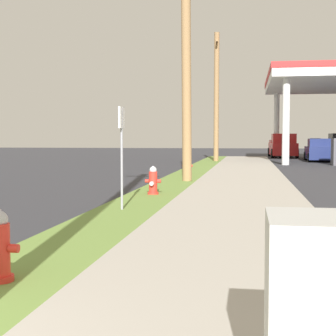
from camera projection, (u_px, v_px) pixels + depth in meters
name	position (u px, v px, depth m)	size (l,w,h in m)	color
fire_hydrant_second	(153.00, 182.00, 13.38)	(0.42, 0.38, 0.74)	red
fire_hydrant_third	(187.00, 166.00, 20.80)	(0.42, 0.37, 0.74)	red
utility_pole_midground	(186.00, 37.00, 17.05)	(0.35, 1.41, 9.58)	#937047
utility_pole_background	(216.00, 97.00, 32.14)	(0.42, 1.86, 8.06)	#937047
utility_cabinet	(321.00, 334.00, 2.51)	(0.59, 0.68, 1.09)	slate
street_sign_post	(122.00, 136.00, 10.43)	(0.05, 0.36, 2.12)	gray
car_navy_by_near_pump	(320.00, 151.00, 35.16)	(2.08, 4.56, 1.57)	navy
truck_red_on_apron	(283.00, 146.00, 42.36)	(2.24, 5.45, 1.97)	red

